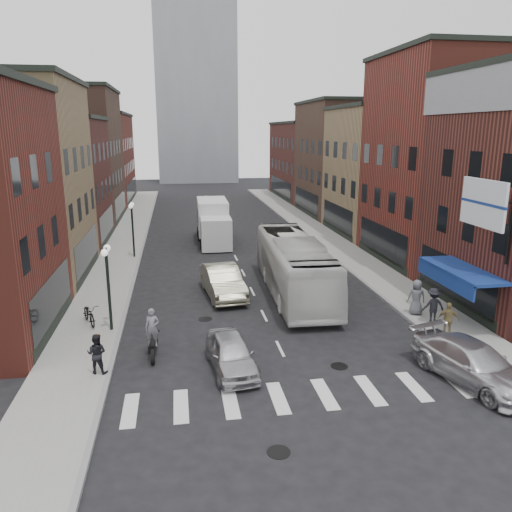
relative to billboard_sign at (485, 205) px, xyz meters
The scene contains 30 objects.
ground 10.56m from the billboard_sign, behind, with size 160.00×160.00×0.00m, color black.
sidewalk_left 28.12m from the billboard_sign, 128.47° to the left, with size 3.00×74.00×0.15m, color gray.
sidewalk_right 22.34m from the billboard_sign, 90.23° to the left, with size 3.00×74.00×0.15m, color gray.
curb_left 27.25m from the billboard_sign, 125.94° to the left, with size 0.20×74.00×0.16m, color gray.
curb_right 22.41m from the billboard_sign, 94.22° to the left, with size 0.20×74.00×0.16m, color gray.
crosswalk_stripes 11.12m from the billboard_sign, 157.82° to the right, with size 12.00×2.20×0.01m, color silver.
bldg_left_mid_b 33.30m from the billboard_sign, 135.10° to the left, with size 10.30×10.20×10.30m.
bldg_left_far_a 41.79m from the billboard_sign, 124.35° to the left, with size 10.30×12.20×13.30m.
bldg_left_far_b 53.93m from the billboard_sign, 115.93° to the left, with size 10.30×16.20×11.30m.
bldg_right_mid_a 14.98m from the billboard_sign, 64.61° to the left, with size 10.30×10.20×14.30m.
bldg_right_mid_b 24.36m from the billboard_sign, 74.75° to the left, with size 10.30×10.20×11.30m.
bldg_right_far_a 35.09m from the billboard_sign, 79.48° to the left, with size 10.30×12.20×12.30m.
bldg_right_far_b 48.93m from the billboard_sign, 82.47° to the left, with size 10.30×16.20×10.30m.
awning_blue 4.05m from the billboard_sign, 80.39° to the left, with size 1.80×5.00×0.78m.
billboard_sign is the anchor object (origin of this frame).
distant_tower 80.22m from the billboard_sign, 96.32° to the left, with size 14.00×14.00×50.00m, color #9399A0.
streetlamp_near 16.68m from the billboard_sign, 167.65° to the left, with size 0.32×1.22×4.11m.
streetlamp_far 23.92m from the billboard_sign, 132.41° to the left, with size 0.32×1.22×4.11m.
bike_rack 17.14m from the billboard_sign, behind, with size 0.08×0.68×0.80m.
box_truck 24.43m from the billboard_sign, 114.07° to the left, with size 2.55×8.02×3.47m.
motorcycle_rider 14.88m from the billboard_sign, behind, with size 0.62×2.09×2.13m.
transit_bus 10.95m from the billboard_sign, 129.00° to the left, with size 2.78×11.89×3.31m, color silver.
sedan_left_near 12.22m from the billboard_sign, behind, with size 1.63×4.04×1.38m, color #B3B3B8.
sedan_left_far 14.09m from the billboard_sign, 142.45° to the left, with size 1.82×5.23×1.72m, color #B3AF91.
curb_car 6.73m from the billboard_sign, 121.06° to the right, with size 2.09×5.15×1.50m, color silver.
parked_bicycle 18.50m from the billboard_sign, 165.48° to the left, with size 0.66×1.91×1.00m, color black.
ped_left_solo 16.83m from the billboard_sign, behind, with size 0.77×0.44×1.58m, color black.
ped_right_a 5.52m from the billboard_sign, 113.07° to the left, with size 1.13×0.56×1.74m, color black.
ped_right_b 5.29m from the billboard_sign, 158.52° to the left, with size 0.92×0.46×1.57m, color olive.
ped_right_c 6.07m from the billboard_sign, 108.79° to the left, with size 0.88×0.57×1.80m, color #56585E.
Camera 1 is at (-4.18, -18.50, 9.17)m, focal length 35.00 mm.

